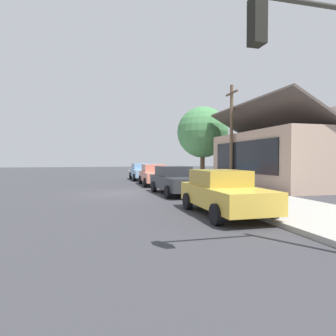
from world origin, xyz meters
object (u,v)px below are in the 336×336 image
at_px(traffic_light_main, 330,79).
at_px(utility_pole_wooden, 231,133).
at_px(fire_hydrant_red, 176,179).
at_px(shade_tree, 203,132).
at_px(car_coral, 154,174).
at_px(car_skyblue, 142,171).
at_px(car_charcoal, 175,180).
at_px(car_mustard, 223,192).

bearing_deg(traffic_light_main, utility_pole_wooden, 159.62).
bearing_deg(fire_hydrant_red, shade_tree, 142.51).
relative_size(car_coral, shade_tree, 0.69).
height_order(shade_tree, utility_pole_wooden, utility_pole_wooden).
distance_m(car_skyblue, car_charcoal, 11.75).
bearing_deg(car_mustard, car_coral, -179.59).
bearing_deg(car_skyblue, shade_tree, 80.73).
relative_size(car_coral, car_charcoal, 1.01).
bearing_deg(car_coral, utility_pole_wooden, 71.76).
height_order(car_coral, fire_hydrant_red, car_coral).
distance_m(car_charcoal, fire_hydrant_red, 5.35).
distance_m(car_mustard, fire_hydrant_red, 11.44).
bearing_deg(car_skyblue, car_mustard, 0.34).
height_order(car_coral, utility_pole_wooden, utility_pole_wooden).
xyz_separation_m(car_coral, car_charcoal, (6.03, -0.04, -0.00)).
height_order(car_skyblue, car_coral, same).
bearing_deg(fire_hydrant_red, car_coral, -121.55).
xyz_separation_m(car_charcoal, shade_tree, (-10.78, 5.85, 3.79)).
height_order(utility_pole_wooden, fire_hydrant_red, utility_pole_wooden).
bearing_deg(utility_pole_wooden, car_charcoal, -54.10).
bearing_deg(car_coral, fire_hydrant_red, 60.67).
height_order(car_skyblue, car_charcoal, same).
bearing_deg(shade_tree, car_mustard, -18.78).
xyz_separation_m(shade_tree, traffic_light_main, (22.03, -6.00, -1.12)).
bearing_deg(car_charcoal, shade_tree, 148.92).
height_order(car_coral, shade_tree, shade_tree).
bearing_deg(car_skyblue, utility_pole_wooden, 35.50).
height_order(car_skyblue, car_mustard, same).
bearing_deg(car_skyblue, car_coral, 0.57).
xyz_separation_m(car_mustard, shade_tree, (-17.00, 5.78, 3.80)).
bearing_deg(car_charcoal, car_coral, 177.04).
height_order(car_charcoal, utility_pole_wooden, utility_pole_wooden).
xyz_separation_m(car_skyblue, shade_tree, (0.97, 5.86, 3.80)).
distance_m(shade_tree, traffic_light_main, 22.86).
relative_size(car_skyblue, fire_hydrant_red, 6.46).
xyz_separation_m(car_coral, car_mustard, (12.24, 0.03, -0.00)).
height_order(car_charcoal, car_mustard, same).
bearing_deg(car_mustard, fire_hydrant_red, 173.03).
bearing_deg(utility_pole_wooden, shade_tree, 177.14).
height_order(car_skyblue, fire_hydrant_red, car_skyblue).
height_order(car_mustard, fire_hydrant_red, car_mustard).
distance_m(traffic_light_main, fire_hydrant_red, 16.73).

